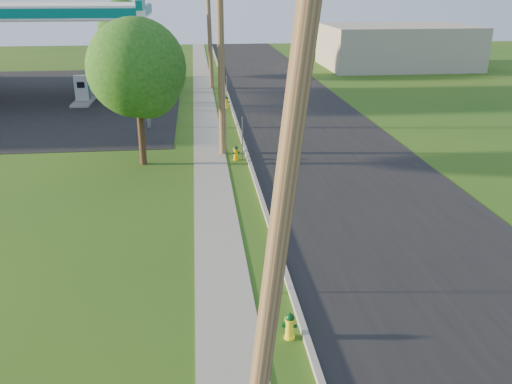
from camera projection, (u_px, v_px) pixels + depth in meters
road at (371, 203)px, 19.98m from camera, size 8.00×120.00×0.02m
curb at (264, 206)px, 19.54m from camera, size 0.15×120.00×0.15m
sidewalk at (215, 210)px, 19.39m from camera, size 1.50×120.00×0.03m
utility_pole_near at (284, 194)px, 7.53m from camera, size 1.40×0.32×9.48m
utility_pole_mid at (221, 47)px, 24.20m from camera, size 1.40×0.32×9.80m
utility_pole_far at (209, 25)px, 40.98m from camera, size 1.40×0.32×9.50m
sign_post_near at (282, 259)px, 13.80m from camera, size 0.05×0.04×2.00m
sign_post_mid at (242, 138)px, 24.76m from camera, size 0.05×0.04×2.00m
sign_post_far at (227, 91)px, 36.10m from camera, size 0.05×0.04×2.00m
gas_canopy at (11, 12)px, 36.44m from camera, size 18.18×9.18×6.40m
fuel_pump_ne at (82, 93)px, 36.87m from camera, size 1.20×3.20×1.90m
fuel_pump_se at (92, 83)px, 40.59m from camera, size 1.20×3.20×1.90m
price_pylon at (142, 28)px, 28.74m from camera, size 0.34×2.04×6.85m
distant_building at (397, 46)px, 53.17m from camera, size 14.00×10.00×4.00m
tree_verge at (139, 72)px, 22.92m from camera, size 4.21×4.21×6.38m
tree_lot at (124, 27)px, 46.41m from camera, size 4.33×4.33×6.56m
hydrant_near at (290, 326)px, 12.22m from camera, size 0.35×0.31×0.67m
hydrant_mid at (236, 153)px, 24.88m from camera, size 0.36×0.32×0.70m
hydrant_far at (226, 102)px, 35.49m from camera, size 0.43×0.38×0.82m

